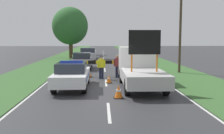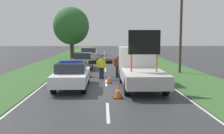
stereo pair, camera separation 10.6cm
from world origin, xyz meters
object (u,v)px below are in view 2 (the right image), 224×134
object	(u,v)px
police_car	(72,75)
queued_car_sedan_silver	(89,55)
pedestrian_civilian	(118,64)
road_barrier	(104,63)
utility_pole	(181,30)
work_truck	(140,68)
queued_car_van_white	(90,53)
roadside_tree_near_right	(71,26)
traffic_cone_near_police	(118,92)
traffic_cone_behind_barrier	(109,79)
traffic_cone_near_truck	(119,70)
queued_car_suv_grey	(83,61)
roadside_tree_near_left	(73,21)
traffic_cone_centre_front	(90,73)
police_officer	(102,65)

from	to	relation	value
police_car	queued_car_sedan_silver	bearing A→B (deg)	89.03
pedestrian_civilian	queued_car_sedan_silver	size ratio (longest dim) A/B	0.39
road_barrier	queued_car_sedan_silver	size ratio (longest dim) A/B	0.85
queued_car_sedan_silver	utility_pole	distance (m)	13.06
work_truck	queued_car_van_white	world-z (taller)	work_truck
queued_car_van_white	roadside_tree_near_right	world-z (taller)	roadside_tree_near_right
queued_car_van_white	work_truck	bearing A→B (deg)	100.54
traffic_cone_near_police	roadside_tree_near_right	distance (m)	25.87
police_car	work_truck	xyz separation A→B (m)	(3.90, 0.40, 0.33)
work_truck	road_barrier	world-z (taller)	work_truck
traffic_cone_behind_barrier	traffic_cone_near_truck	bearing A→B (deg)	78.65
roadside_tree_near_right	queued_car_suv_grey	bearing A→B (deg)	-78.77
work_truck	roadside_tree_near_left	xyz separation A→B (m)	(-7.52, 31.36, 4.72)
work_truck	roadside_tree_near_left	bearing A→B (deg)	-78.90
traffic_cone_centre_front	pedestrian_civilian	bearing A→B (deg)	-9.20
police_officer	traffic_cone_behind_barrier	distance (m)	1.94
traffic_cone_near_police	roadside_tree_near_left	world-z (taller)	roadside_tree_near_left
queued_car_van_white	utility_pole	distance (m)	17.87
traffic_cone_centre_front	police_officer	bearing A→B (deg)	-44.77
work_truck	utility_pole	bearing A→B (deg)	-127.41
work_truck	utility_pole	xyz separation A→B (m)	(4.11, 5.86, 2.38)
road_barrier	police_officer	world-z (taller)	police_officer
work_truck	pedestrian_civilian	size ratio (longest dim) A/B	3.58
traffic_cone_near_police	traffic_cone_centre_front	size ratio (longest dim) A/B	1.15
pedestrian_civilian	queued_car_suv_grey	xyz separation A→B (m)	(-2.95, 5.36, -0.19)
traffic_cone_behind_barrier	roadside_tree_near_right	world-z (taller)	roadside_tree_near_right
road_barrier	traffic_cone_near_truck	bearing A→B (deg)	58.32
police_car	roadside_tree_near_left	bearing A→B (deg)	95.74
traffic_cone_near_truck	queued_car_van_white	size ratio (longest dim) A/B	0.14
work_truck	queued_car_van_white	xyz separation A→B (m)	(-4.01, 21.56, -0.33)
traffic_cone_near_police	traffic_cone_behind_barrier	size ratio (longest dim) A/B	1.22
roadside_tree_near_right	utility_pole	distance (m)	19.40
traffic_cone_centre_front	queued_car_sedan_silver	size ratio (longest dim) A/B	0.13
traffic_cone_behind_barrier	traffic_cone_near_police	bearing A→B (deg)	-85.38
road_barrier	queued_car_sedan_silver	world-z (taller)	queued_car_sedan_silver
police_car	traffic_cone_near_police	world-z (taller)	police_car
pedestrian_civilian	utility_pole	bearing A→B (deg)	12.82
road_barrier	traffic_cone_near_police	size ratio (longest dim) A/B	5.64
police_car	work_truck	size ratio (longest dim) A/B	0.83
work_truck	traffic_cone_near_truck	xyz separation A→B (m)	(-0.90, 5.56, -0.83)
road_barrier	traffic_cone_behind_barrier	bearing A→B (deg)	-77.98
pedestrian_civilian	traffic_cone_near_truck	distance (m)	2.18
traffic_cone_near_police	roadside_tree_near_right	bearing A→B (deg)	101.75
traffic_cone_near_truck	roadside_tree_near_left	distance (m)	27.21
queued_car_sedan_silver	utility_pole	xyz separation A→B (m)	(7.95, -10.03, 2.60)
traffic_cone_near_truck	roadside_tree_near_left	world-z (taller)	roadside_tree_near_left
pedestrian_civilian	police_officer	bearing A→B (deg)	-166.89
work_truck	roadside_tree_near_left	distance (m)	32.60
traffic_cone_near_police	police_car	bearing A→B (deg)	133.54
traffic_cone_behind_barrier	queued_car_sedan_silver	xyz separation A→B (m)	(-2.07, 14.68, 0.62)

